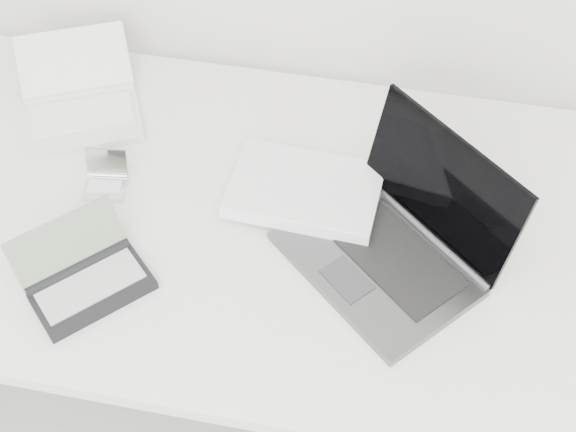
% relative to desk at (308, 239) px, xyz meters
% --- Properties ---
extents(desk, '(1.60, 0.80, 0.73)m').
position_rel_desk_xyz_m(desk, '(0.00, 0.00, 0.00)').
color(desk, white).
rests_on(desk, ground).
extents(laptop_large, '(0.52, 0.42, 0.22)m').
position_rel_desk_xyz_m(laptop_large, '(0.09, -0.00, 0.08)').
color(laptop_large, '#535558').
rests_on(laptop_large, desk).
extents(netbook_open_white, '(0.32, 0.35, 0.10)m').
position_rel_desk_xyz_m(netbook_open_white, '(-0.51, 0.20, 0.07)').
color(netbook_open_white, white).
rests_on(netbook_open_white, desk).
extents(pda_silver, '(0.09, 0.09, 0.06)m').
position_rel_desk_xyz_m(pda_silver, '(-0.39, 0.01, 0.06)').
color(pda_silver, silver).
rests_on(pda_silver, desk).
extents(palmtop_charcoal, '(0.25, 0.25, 0.09)m').
position_rel_desk_xyz_m(palmtop_charcoal, '(-0.35, -0.21, 0.07)').
color(palmtop_charcoal, black).
rests_on(palmtop_charcoal, desk).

